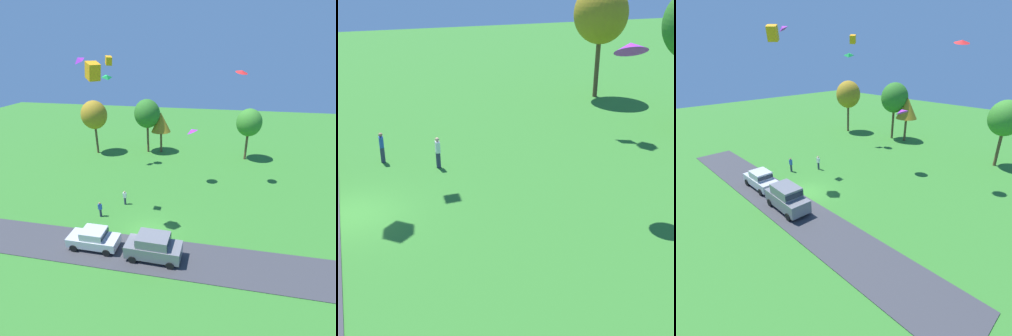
# 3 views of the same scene
# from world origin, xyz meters

# --- Properties ---
(ground_plane) EXTENTS (120.00, 120.00, 0.00)m
(ground_plane) POSITION_xyz_m (0.00, 0.00, 0.00)
(ground_plane) COLOR #337528
(pavement_strip) EXTENTS (36.00, 4.40, 0.06)m
(pavement_strip) POSITION_xyz_m (0.00, -2.73, 0.03)
(pavement_strip) COLOR #38383D
(pavement_strip) RESTS_ON ground
(car_sedan_by_flagpole) EXTENTS (4.41, 1.97, 1.84)m
(car_sedan_by_flagpole) POSITION_xyz_m (-4.07, -2.70, 1.04)
(car_sedan_by_flagpole) COLOR #B7B7BC
(car_sedan_by_flagpole) RESTS_ON ground
(car_suv_mid_row) EXTENTS (4.64, 2.13, 2.28)m
(car_suv_mid_row) POSITION_xyz_m (1.35, -3.02, 1.30)
(car_suv_mid_row) COLOR slate
(car_suv_mid_row) RESTS_ON ground
(person_beside_suv) EXTENTS (0.36, 0.24, 1.71)m
(person_beside_suv) POSITION_xyz_m (-3.81, 4.61, 0.88)
(person_beside_suv) COLOR #2D334C
(person_beside_suv) RESTS_ON ground
(person_on_lawn) EXTENTS (0.36, 0.24, 1.71)m
(person_on_lawn) POSITION_xyz_m (-5.52, 1.86, 0.88)
(person_on_lawn) COLOR #2D334C
(person_on_lawn) RESTS_ON ground
(tree_left_of_center) EXTENTS (4.15, 4.15, 8.76)m
(tree_left_of_center) POSITION_xyz_m (-13.84, 19.52, 6.44)
(tree_left_of_center) COLOR brown
(tree_left_of_center) RESTS_ON ground
(tree_lone_near) EXTENTS (4.21, 4.21, 8.89)m
(tree_lone_near) POSITION_xyz_m (-5.56, 21.58, 6.54)
(tree_lone_near) COLOR brown
(tree_lone_near) RESTS_ON ground
(tree_center_back) EXTENTS (3.23, 3.23, 6.81)m
(tree_center_back) POSITION_xyz_m (-3.38, 21.97, 5.15)
(tree_center_back) COLOR brown
(tree_center_back) RESTS_ON ground
(tree_right_of_center) EXTENTS (3.82, 3.82, 8.06)m
(tree_right_of_center) POSITION_xyz_m (10.49, 21.21, 5.93)
(tree_right_of_center) COLOR brown
(tree_right_of_center) RESTS_ON ground
(kite_box_near_flag) EXTENTS (1.24, 1.27, 1.28)m
(kite_box_near_flag) POSITION_xyz_m (-8.83, 15.37, 14.72)
(kite_box_near_flag) COLOR orange
(kite_delta_high_right) EXTENTS (1.67, 1.66, 0.93)m
(kite_delta_high_right) POSITION_xyz_m (2.77, 11.42, 7.02)
(kite_delta_high_right) COLOR purple
(kite_box_mid_center) EXTENTS (1.50, 1.48, 1.46)m
(kite_box_mid_center) POSITION_xyz_m (-3.82, 0.11, 14.48)
(kite_box_mid_center) COLOR orange
(kite_diamond_high_left) EXTENTS (1.34, 1.30, 0.68)m
(kite_diamond_high_left) POSITION_xyz_m (-8.96, 14.72, 12.79)
(kite_diamond_high_left) COLOR green
(kite_delta_trailing_tail) EXTENTS (1.93, 1.94, 0.59)m
(kite_delta_trailing_tail) POSITION_xyz_m (7.95, 12.11, 13.81)
(kite_delta_trailing_tail) COLOR red
(kite_diamond_topmost) EXTENTS (1.16, 1.16, 0.65)m
(kite_diamond_topmost) POSITION_xyz_m (-6.31, 2.67, 15.20)
(kite_diamond_topmost) COLOR purple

